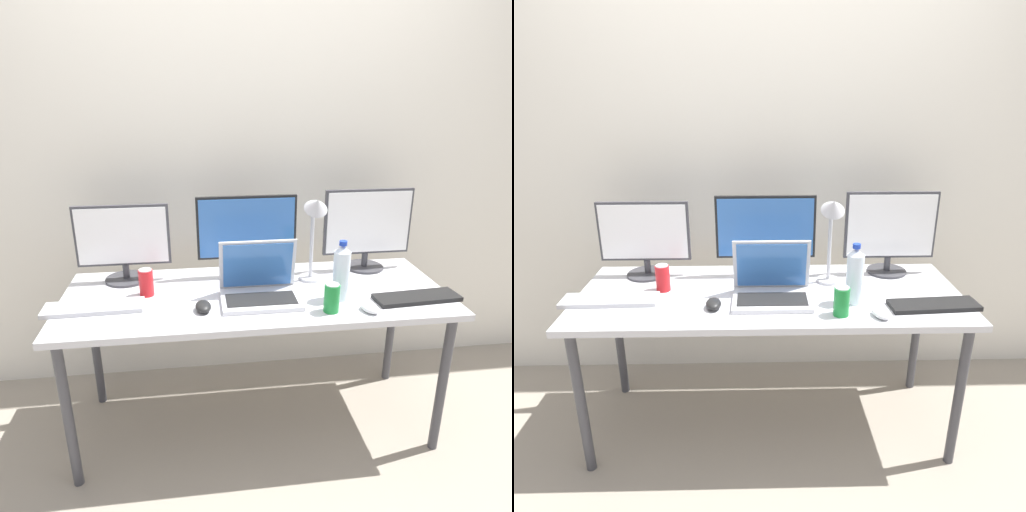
% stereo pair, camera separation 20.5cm
% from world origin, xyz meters
% --- Properties ---
extents(ground_plane, '(16.00, 16.00, 0.00)m').
position_xyz_m(ground_plane, '(0.00, 0.00, 0.00)').
color(ground_plane, gray).
extents(wall_back, '(7.00, 0.08, 2.60)m').
position_xyz_m(wall_back, '(0.00, 0.59, 1.30)').
color(wall_back, silver).
rests_on(wall_back, ground).
extents(work_desk, '(1.76, 0.69, 0.74)m').
position_xyz_m(work_desk, '(0.00, 0.00, 0.68)').
color(work_desk, '#424247').
rests_on(work_desk, ground).
extents(monitor_left, '(0.45, 0.21, 0.38)m').
position_xyz_m(monitor_left, '(-0.61, 0.23, 0.94)').
color(monitor_left, '#38383D').
rests_on(monitor_left, work_desk).
extents(monitor_center, '(0.49, 0.20, 0.41)m').
position_xyz_m(monitor_center, '(-0.02, 0.22, 0.96)').
color(monitor_center, black).
rests_on(monitor_center, work_desk).
extents(monitor_right, '(0.46, 0.20, 0.42)m').
position_xyz_m(monitor_right, '(0.61, 0.23, 0.96)').
color(monitor_right, '#38383D').
rests_on(monitor_right, work_desk).
extents(laptop_silver, '(0.35, 0.25, 0.26)m').
position_xyz_m(laptop_silver, '(0.01, -0.06, 0.80)').
color(laptop_silver, silver).
rests_on(laptop_silver, work_desk).
extents(keyboard_main, '(0.42, 0.14, 0.02)m').
position_xyz_m(keyboard_main, '(-0.71, -0.09, 0.75)').
color(keyboard_main, '#B2B2B7').
rests_on(keyboard_main, work_desk).
extents(keyboard_aux, '(0.39, 0.15, 0.02)m').
position_xyz_m(keyboard_aux, '(0.70, -0.17, 0.75)').
color(keyboard_aux, black).
rests_on(keyboard_aux, work_desk).
extents(mouse_by_keyboard, '(0.07, 0.11, 0.04)m').
position_xyz_m(mouse_by_keyboard, '(-0.25, -0.16, 0.76)').
color(mouse_by_keyboard, black).
rests_on(mouse_by_keyboard, work_desk).
extents(mouse_by_laptop, '(0.09, 0.11, 0.03)m').
position_xyz_m(mouse_by_laptop, '(0.45, -0.25, 0.76)').
color(mouse_by_laptop, silver).
rests_on(mouse_by_laptop, work_desk).
extents(water_bottle, '(0.08, 0.08, 0.27)m').
position_xyz_m(water_bottle, '(0.36, -0.12, 0.87)').
color(water_bottle, silver).
rests_on(water_bottle, work_desk).
extents(soda_can_near_keyboard, '(0.07, 0.07, 0.13)m').
position_xyz_m(soda_can_near_keyboard, '(0.29, -0.23, 0.80)').
color(soda_can_near_keyboard, '#197F33').
rests_on(soda_can_near_keyboard, work_desk).
extents(soda_can_by_laptop, '(0.07, 0.07, 0.13)m').
position_xyz_m(soda_can_by_laptop, '(-0.50, 0.04, 0.80)').
color(soda_can_by_laptop, red).
rests_on(soda_can_by_laptop, work_desk).
extents(desk_lamp, '(0.11, 0.18, 0.45)m').
position_xyz_m(desk_lamp, '(0.29, 0.08, 1.05)').
color(desk_lamp, '#B7B7BC').
rests_on(desk_lamp, work_desk).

